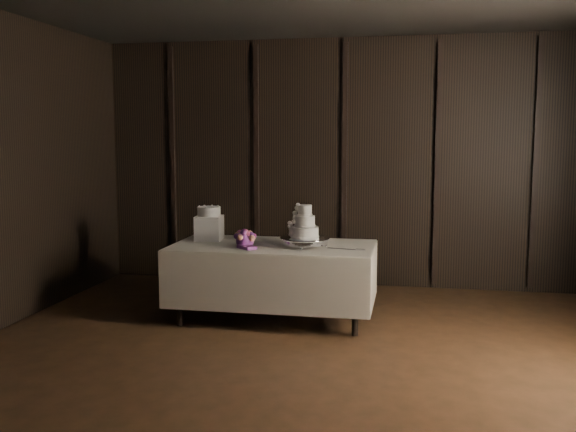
{
  "coord_description": "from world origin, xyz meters",
  "views": [
    {
      "loc": [
        0.8,
        -4.31,
        1.82
      ],
      "look_at": [
        -0.38,
        1.8,
        1.05
      ],
      "focal_mm": 40.0,
      "sensor_mm": 36.0,
      "label": 1
    }
  ],
  "objects_px": {
    "box_pedestal": "(209,228)",
    "small_cake": "(209,211)",
    "cake_stand": "(305,242)",
    "display_table": "(273,279)",
    "wedding_cake": "(302,225)",
    "bouquet": "(245,239)"
  },
  "relations": [
    {
      "from": "box_pedestal",
      "to": "small_cake",
      "type": "distance_m",
      "value": 0.17
    },
    {
      "from": "box_pedestal",
      "to": "cake_stand",
      "type": "bearing_deg",
      "value": -12.27
    },
    {
      "from": "display_table",
      "to": "box_pedestal",
      "type": "distance_m",
      "value": 0.87
    },
    {
      "from": "wedding_cake",
      "to": "bouquet",
      "type": "xyz_separation_m",
      "value": [
        -0.55,
        -0.08,
        -0.15
      ]
    },
    {
      "from": "display_table",
      "to": "wedding_cake",
      "type": "xyz_separation_m",
      "value": [
        0.3,
        -0.07,
        0.56
      ]
    },
    {
      "from": "cake_stand",
      "to": "box_pedestal",
      "type": "distance_m",
      "value": 1.07
    },
    {
      "from": "wedding_cake",
      "to": "display_table",
      "type": "bearing_deg",
      "value": 166.44
    },
    {
      "from": "wedding_cake",
      "to": "bouquet",
      "type": "relative_size",
      "value": 0.78
    },
    {
      "from": "bouquet",
      "to": "small_cake",
      "type": "height_order",
      "value": "small_cake"
    },
    {
      "from": "display_table",
      "to": "bouquet",
      "type": "xyz_separation_m",
      "value": [
        -0.25,
        -0.15,
        0.41
      ]
    },
    {
      "from": "display_table",
      "to": "wedding_cake",
      "type": "relative_size",
      "value": 6.24
    },
    {
      "from": "small_cake",
      "to": "bouquet",
      "type": "bearing_deg",
      "value": -34.6
    },
    {
      "from": "display_table",
      "to": "bouquet",
      "type": "distance_m",
      "value": 0.5
    },
    {
      "from": "display_table",
      "to": "small_cake",
      "type": "height_order",
      "value": "small_cake"
    },
    {
      "from": "bouquet",
      "to": "small_cake",
      "type": "xyz_separation_m",
      "value": [
        -0.46,
        0.32,
        0.23
      ]
    },
    {
      "from": "wedding_cake",
      "to": "small_cake",
      "type": "relative_size",
      "value": 1.34
    },
    {
      "from": "bouquet",
      "to": "small_cake",
      "type": "relative_size",
      "value": 1.73
    },
    {
      "from": "wedding_cake",
      "to": "box_pedestal",
      "type": "xyz_separation_m",
      "value": [
        -1.02,
        0.24,
        -0.09
      ]
    },
    {
      "from": "small_cake",
      "to": "display_table",
      "type": "bearing_deg",
      "value": -13.62
    },
    {
      "from": "display_table",
      "to": "small_cake",
      "type": "relative_size",
      "value": 8.38
    },
    {
      "from": "cake_stand",
      "to": "box_pedestal",
      "type": "bearing_deg",
      "value": 167.73
    },
    {
      "from": "bouquet",
      "to": "box_pedestal",
      "type": "relative_size",
      "value": 1.58
    }
  ]
}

